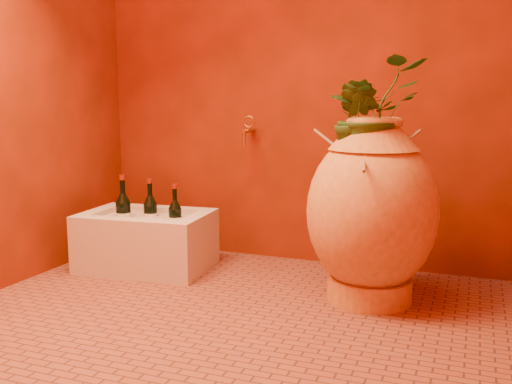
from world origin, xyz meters
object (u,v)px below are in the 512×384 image
at_px(stone_basin, 147,242).
at_px(wine_bottle_b, 175,220).
at_px(amphora, 372,211).
at_px(wine_bottle_c, 151,216).
at_px(wall_tap, 248,129).
at_px(wine_bottle_a, 124,215).

distance_m(stone_basin, wine_bottle_b, 0.21).
distance_m(amphora, wine_bottle_c, 1.26).
relative_size(amphora, wall_tap, 5.06).
xyz_separation_m(amphora, wine_bottle_b, (-1.08, 0.10, -0.14)).
height_order(amphora, wine_bottle_b, amphora).
xyz_separation_m(wine_bottle_a, wine_bottle_b, (0.28, 0.07, -0.02)).
height_order(wine_bottle_b, wine_bottle_c, wine_bottle_c).
distance_m(amphora, stone_basin, 1.28).
xyz_separation_m(wine_bottle_b, wine_bottle_c, (-0.16, 0.01, 0.01)).
bearing_deg(wall_tap, wine_bottle_c, -141.53).
distance_m(wine_bottle_b, wall_tap, 0.67).
xyz_separation_m(stone_basin, wine_bottle_a, (-0.12, -0.04, 0.15)).
bearing_deg(wall_tap, wine_bottle_b, -127.33).
height_order(wine_bottle_a, wine_bottle_b, wine_bottle_a).
height_order(amphora, wine_bottle_a, amphora).
relative_size(wine_bottle_b, wall_tap, 1.79).
relative_size(wine_bottle_a, wine_bottle_b, 1.15).
height_order(amphora, wine_bottle_c, amphora).
distance_m(wine_bottle_a, wall_tap, 0.85).
relative_size(stone_basin, wall_tap, 4.30).
relative_size(wine_bottle_c, wall_tap, 1.91).
distance_m(stone_basin, wall_tap, 0.86).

